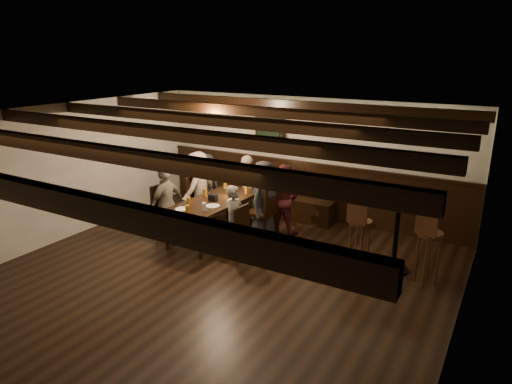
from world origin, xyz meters
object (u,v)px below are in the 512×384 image
Objects in this scene: chair_left_near at (200,208)px; bar_stool_left at (359,243)px; chair_right_far at (234,240)px; person_right_far at (235,221)px; person_bench_left at (207,184)px; person_left_near at (198,187)px; bar_stool_right at (427,256)px; high_top_table at (397,226)px; dining_table at (215,203)px; chair_left_far at (169,221)px; person_bench_right at (284,198)px; person_left_far at (166,203)px; person_bench_centre at (247,188)px; chair_right_near at (262,221)px; person_right_near at (264,200)px.

chair_left_near is 3.37m from bar_stool_left.
chair_left_near is 1.04× the size of chair_right_far.
person_right_far reaches higher than chair_left_near.
chair_left_near is at bearing 111.88° from person_bench_left.
person_left_near is 1.26× the size of bar_stool_right.
person_bench_left is 0.90× the size of person_left_near.
person_left_near is at bearing 177.04° from high_top_table.
dining_table is 1.27m from person_bench_left.
person_bench_right is (1.67, 1.29, 0.35)m from chair_left_far.
person_left_near is 0.90m from person_left_far.
chair_left_far is at bearing 39.80° from person_bench_right.
person_bench_centre is 1.68m from person_right_far.
bar_stool_left is at bearing -71.67° from person_right_far.
high_top_table is at bearing 167.35° from person_bench_right.
dining_table is 0.92m from chair_right_near.
person_bench_right is 1.89m from bar_stool_left.
chair_right_near is 2.44m from high_top_table.
chair_right_near is 0.70× the size of person_left_near.
person_right_near is at bearing 71.57° from person_bench_right.
dining_table is 1.34× the size of person_right_near.
high_top_table reaches higher than chair_left_near.
person_right_near is at bearing 90.00° from chair_left_near.
person_bench_left is at bearing 170.71° from high_top_table.
person_left_near reaches higher than chair_left_near.
dining_table is 1.05m from person_bench_centre.
person_right_far is (-0.03, -0.90, -0.11)m from person_right_near.
dining_table is at bearing 121.99° from chair_left_far.
person_right_near is at bearing 120.96° from person_left_far.
bar_stool_left and bar_stool_right have the same top height.
person_right_far is at bearing 59.04° from person_left_near.
chair_left_near is 1.70m from chair_right_far.
high_top_table is at bearing -70.32° from person_right_far.
chair_right_near is at bearing -170.31° from bar_stool_right.
person_bench_right is 1.17× the size of high_top_table.
chair_left_near is at bearing -169.10° from bar_stool_right.
person_bench_left reaches higher than chair_right_far.
chair_right_near is at bearing 176.59° from high_top_table.
chair_left_far is 0.76× the size of person_bench_left.
bar_stool_right is at bearing 172.00° from person_bench_left.
person_left_near is at bearing 90.00° from chair_right_near.
bar_stool_left reaches higher than chair_right_near.
chair_right_near is 1.71m from person_bench_left.
bar_stool_left is at bearing -161.54° from bar_stool_right.
dining_table is 1.49× the size of person_left_far.
chair_right_far is (0.70, -0.48, -0.38)m from dining_table.
bar_stool_right reaches higher than chair_right_near.
person_right_near is at bearing -170.34° from bar_stool_right.
bar_stool_left is (-0.50, -0.21, -0.31)m from high_top_table.
person_bench_left is at bearing 74.48° from chair_right_near.
person_left_far is 3.97m from high_top_table.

